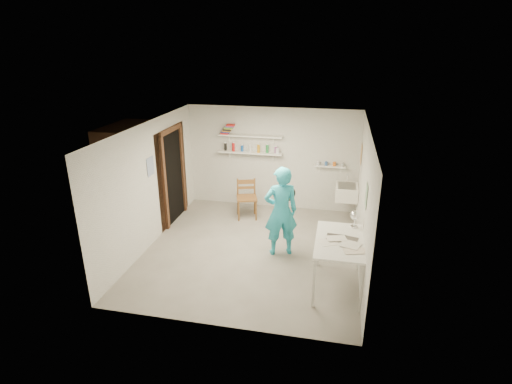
% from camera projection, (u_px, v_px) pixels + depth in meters
% --- Properties ---
extents(floor, '(4.00, 4.50, 0.02)m').
position_uv_depth(floor, '(252.00, 250.00, 7.75)').
color(floor, slate).
rests_on(floor, ground).
extents(ceiling, '(4.00, 4.50, 0.02)m').
position_uv_depth(ceiling, '(251.00, 127.00, 6.88)').
color(ceiling, silver).
rests_on(ceiling, wall_back).
extents(wall_back, '(4.00, 0.02, 2.40)m').
position_uv_depth(wall_back, '(272.00, 158.00, 9.38)').
color(wall_back, silver).
rests_on(wall_back, ground).
extents(wall_front, '(4.00, 0.02, 2.40)m').
position_uv_depth(wall_front, '(214.00, 252.00, 5.25)').
color(wall_front, silver).
rests_on(wall_front, ground).
extents(wall_left, '(0.02, 4.50, 2.40)m').
position_uv_depth(wall_left, '(150.00, 184.00, 7.70)').
color(wall_left, silver).
rests_on(wall_left, ground).
extents(wall_right, '(0.02, 4.50, 2.40)m').
position_uv_depth(wall_right, '(364.00, 200.00, 6.93)').
color(wall_right, silver).
rests_on(wall_right, ground).
extents(doorway_recess, '(0.02, 0.90, 2.00)m').
position_uv_depth(doorway_recess, '(173.00, 177.00, 8.73)').
color(doorway_recess, black).
rests_on(doorway_recess, wall_left).
extents(corridor_box, '(1.40, 1.50, 2.10)m').
position_uv_depth(corridor_box, '(143.00, 173.00, 8.85)').
color(corridor_box, brown).
rests_on(corridor_box, ground).
extents(door_lintel, '(0.06, 1.05, 0.10)m').
position_uv_depth(door_lintel, '(170.00, 130.00, 8.35)').
color(door_lintel, brown).
rests_on(door_lintel, wall_left).
extents(door_jamb_near, '(0.06, 0.10, 2.00)m').
position_uv_depth(door_jamb_near, '(165.00, 185.00, 8.27)').
color(door_jamb_near, brown).
rests_on(door_jamb_near, ground).
extents(door_jamb_far, '(0.06, 0.10, 2.00)m').
position_uv_depth(door_jamb_far, '(183.00, 170.00, 9.18)').
color(door_jamb_far, brown).
rests_on(door_jamb_far, ground).
extents(shelf_lower, '(1.50, 0.22, 0.03)m').
position_uv_depth(shelf_lower, '(250.00, 153.00, 9.30)').
color(shelf_lower, white).
rests_on(shelf_lower, wall_back).
extents(shelf_upper, '(1.50, 0.22, 0.03)m').
position_uv_depth(shelf_upper, '(250.00, 136.00, 9.16)').
color(shelf_upper, white).
rests_on(shelf_upper, wall_back).
extents(ledge_shelf, '(0.70, 0.14, 0.03)m').
position_uv_depth(ledge_shelf, '(330.00, 166.00, 9.07)').
color(ledge_shelf, white).
rests_on(ledge_shelf, wall_back).
extents(poster_left, '(0.01, 0.28, 0.36)m').
position_uv_depth(poster_left, '(151.00, 166.00, 7.62)').
color(poster_left, '#334C7F').
rests_on(poster_left, wall_left).
extents(poster_right_a, '(0.01, 0.34, 0.42)m').
position_uv_depth(poster_right_a, '(361.00, 154.00, 8.45)').
color(poster_right_a, '#995933').
rests_on(poster_right_a, wall_right).
extents(poster_right_b, '(0.01, 0.30, 0.38)m').
position_uv_depth(poster_right_b, '(366.00, 196.00, 6.32)').
color(poster_right_b, '#3F724C').
rests_on(poster_right_b, wall_right).
extents(belfast_sink, '(0.48, 0.60, 0.30)m').
position_uv_depth(belfast_sink, '(347.00, 192.00, 8.71)').
color(belfast_sink, white).
rests_on(belfast_sink, wall_right).
extents(man, '(0.73, 0.61, 1.72)m').
position_uv_depth(man, '(281.00, 211.00, 7.33)').
color(man, '#27ACC6').
rests_on(man, ground).
extents(wall_clock, '(0.30, 0.14, 0.31)m').
position_uv_depth(wall_clock, '(287.00, 193.00, 7.40)').
color(wall_clock, '#C4C687').
rests_on(wall_clock, man).
extents(wooden_chair, '(0.55, 0.54, 0.96)m').
position_uv_depth(wooden_chair, '(247.00, 198.00, 8.98)').
color(wooden_chair, brown).
rests_on(wooden_chair, ground).
extents(work_table, '(0.78, 1.30, 0.87)m').
position_uv_depth(work_table, '(339.00, 264.00, 6.42)').
color(work_table, white).
rests_on(work_table, ground).
extents(desk_lamp, '(0.16, 0.16, 0.16)m').
position_uv_depth(desk_lamp, '(355.00, 215.00, 6.62)').
color(desk_lamp, silver).
rests_on(desk_lamp, work_table).
extents(spray_cans, '(1.26, 0.06, 0.17)m').
position_uv_depth(spray_cans, '(250.00, 148.00, 9.27)').
color(spray_cans, black).
rests_on(spray_cans, shelf_lower).
extents(book_stack, '(0.32, 0.14, 0.22)m').
position_uv_depth(book_stack, '(228.00, 129.00, 9.22)').
color(book_stack, red).
rests_on(book_stack, shelf_upper).
extents(ledge_pots, '(0.48, 0.07, 0.09)m').
position_uv_depth(ledge_pots, '(330.00, 164.00, 9.04)').
color(ledge_pots, silver).
rests_on(ledge_pots, ledge_shelf).
extents(papers, '(0.30, 0.22, 0.02)m').
position_uv_depth(papers, '(341.00, 239.00, 6.26)').
color(papers, silver).
rests_on(papers, work_table).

